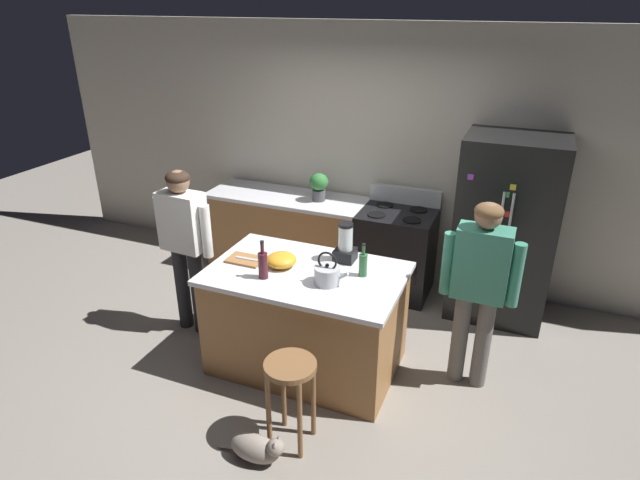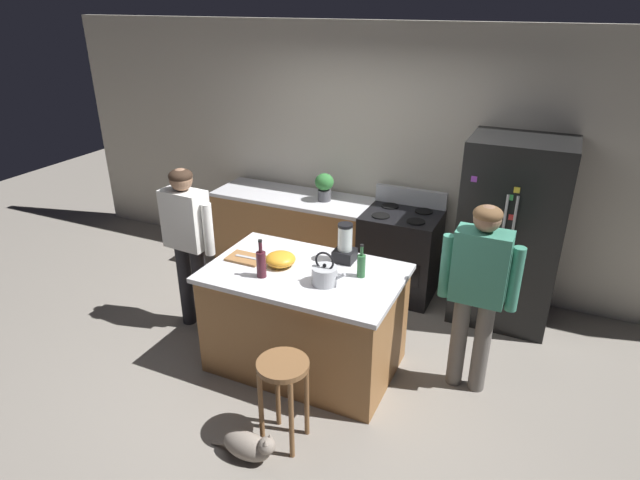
# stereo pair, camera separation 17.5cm
# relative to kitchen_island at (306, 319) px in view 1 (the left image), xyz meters

# --- Properties ---
(ground_plane) EXTENTS (14.00, 14.00, 0.00)m
(ground_plane) POSITION_rel_kitchen_island_xyz_m (0.00, 0.00, -0.45)
(ground_plane) COLOR gray
(back_wall) EXTENTS (8.00, 0.10, 2.70)m
(back_wall) POSITION_rel_kitchen_island_xyz_m (0.00, 1.95, 0.90)
(back_wall) COLOR beige
(back_wall) RESTS_ON ground_plane
(kitchen_island) EXTENTS (1.56, 0.99, 0.90)m
(kitchen_island) POSITION_rel_kitchen_island_xyz_m (0.00, 0.00, 0.00)
(kitchen_island) COLOR #9E6B3D
(kitchen_island) RESTS_ON ground_plane
(back_counter_run) EXTENTS (2.00, 0.64, 0.90)m
(back_counter_run) POSITION_rel_kitchen_island_xyz_m (-0.80, 1.55, -0.00)
(back_counter_run) COLOR #9E6B3D
(back_counter_run) RESTS_ON ground_plane
(refrigerator) EXTENTS (0.90, 0.73, 1.79)m
(refrigerator) POSITION_rel_kitchen_island_xyz_m (1.40, 1.50, 0.44)
(refrigerator) COLOR black
(refrigerator) RESTS_ON ground_plane
(stove_range) EXTENTS (0.76, 0.65, 1.08)m
(stove_range) POSITION_rel_kitchen_island_xyz_m (0.36, 1.52, 0.01)
(stove_range) COLOR black
(stove_range) RESTS_ON ground_plane
(person_by_island_left) EXTENTS (0.59, 0.25, 1.57)m
(person_by_island_left) POSITION_rel_kitchen_island_xyz_m (-1.23, 0.10, 0.50)
(person_by_island_left) COLOR #26262B
(person_by_island_left) RESTS_ON ground_plane
(person_by_sink_right) EXTENTS (0.59, 0.22, 1.57)m
(person_by_sink_right) POSITION_rel_kitchen_island_xyz_m (1.31, 0.29, 0.50)
(person_by_sink_right) COLOR #66605B
(person_by_sink_right) RESTS_ON ground_plane
(bar_stool) EXTENTS (0.36, 0.36, 0.68)m
(bar_stool) POSITION_rel_kitchen_island_xyz_m (0.25, -0.85, 0.07)
(bar_stool) COLOR brown
(bar_stool) RESTS_ON ground_plane
(cat) EXTENTS (0.52, 0.18, 0.26)m
(cat) POSITION_rel_kitchen_island_xyz_m (0.11, -1.10, -0.35)
(cat) COLOR gray
(cat) RESTS_ON ground_plane
(potted_plant) EXTENTS (0.20, 0.20, 0.30)m
(potted_plant) POSITION_rel_kitchen_island_xyz_m (-0.52, 1.55, 0.62)
(potted_plant) COLOR #4C4C51
(potted_plant) RESTS_ON back_counter_run
(blender_appliance) EXTENTS (0.17, 0.17, 0.33)m
(blender_appliance) POSITION_rel_kitchen_island_xyz_m (0.22, 0.31, 0.59)
(blender_appliance) COLOR black
(blender_appliance) RESTS_ON kitchen_island
(bottle_olive_oil) EXTENTS (0.07, 0.07, 0.28)m
(bottle_olive_oil) POSITION_rel_kitchen_island_xyz_m (0.44, 0.11, 0.55)
(bottle_olive_oil) COLOR #2D6638
(bottle_olive_oil) RESTS_ON kitchen_island
(bottle_wine) EXTENTS (0.08, 0.08, 0.32)m
(bottle_wine) POSITION_rel_kitchen_island_xyz_m (-0.26, -0.22, 0.57)
(bottle_wine) COLOR #471923
(bottle_wine) RESTS_ON kitchen_island
(mixing_bowl) EXTENTS (0.25, 0.25, 0.11)m
(mixing_bowl) POSITION_rel_kitchen_island_xyz_m (-0.22, 0.01, 0.51)
(mixing_bowl) COLOR orange
(mixing_bowl) RESTS_ON kitchen_island
(tea_kettle) EXTENTS (0.28, 0.20, 0.27)m
(tea_kettle) POSITION_rel_kitchen_island_xyz_m (0.23, -0.12, 0.53)
(tea_kettle) COLOR #B7BABF
(tea_kettle) RESTS_ON kitchen_island
(cutting_board) EXTENTS (0.30, 0.20, 0.02)m
(cutting_board) POSITION_rel_kitchen_island_xyz_m (-0.54, -0.02, 0.46)
(cutting_board) COLOR #9E6B3D
(cutting_board) RESTS_ON kitchen_island
(chef_knife) EXTENTS (0.22, 0.04, 0.01)m
(chef_knife) POSITION_rel_kitchen_island_xyz_m (-0.52, -0.02, 0.47)
(chef_knife) COLOR #B7BABF
(chef_knife) RESTS_ON cutting_board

